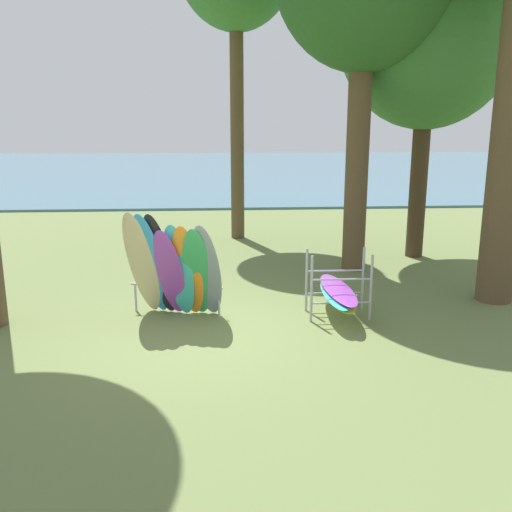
% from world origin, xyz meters
% --- Properties ---
extents(ground_plane, '(80.00, 80.00, 0.00)m').
position_xyz_m(ground_plane, '(0.00, 0.00, 0.00)').
color(ground_plane, olive).
extents(lake_water, '(80.00, 36.00, 0.10)m').
position_xyz_m(lake_water, '(0.00, 31.47, 0.05)').
color(lake_water, '#477084').
rests_on(lake_water, ground).
extents(tree_mid_behind, '(4.60, 4.60, 8.63)m').
position_xyz_m(tree_mid_behind, '(5.64, 5.38, 5.96)').
color(tree_mid_behind, '#42301E').
rests_on(tree_mid_behind, ground).
extents(leaning_board_pile, '(1.94, 1.20, 2.11)m').
position_xyz_m(leaning_board_pile, '(-0.46, 0.80, 0.96)').
color(leaning_board_pile, '#C6B289').
rests_on(leaning_board_pile, ground).
extents(board_storage_rack, '(1.15, 2.12, 1.25)m').
position_xyz_m(board_storage_rack, '(2.58, 0.82, 0.47)').
color(board_storage_rack, '#9EA0A5').
rests_on(board_storage_rack, ground).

